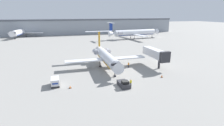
# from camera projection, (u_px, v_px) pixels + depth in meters

# --- Properties ---
(ground_plane) EXTENTS (600.00, 600.00, 0.00)m
(ground_plane) POSITION_uv_depth(u_px,v_px,m) (124.00, 87.00, 42.54)
(ground_plane) COLOR gray
(terminal_building) EXTENTS (180.00, 16.80, 12.79)m
(terminal_building) POSITION_uv_depth(u_px,v_px,m) (74.00, 26.00, 150.93)
(terminal_building) COLOR #8C939E
(terminal_building) RESTS_ON ground
(airplane_main) EXTENTS (26.78, 25.68, 10.83)m
(airplane_main) POSITION_uv_depth(u_px,v_px,m) (106.00, 57.00, 57.46)
(airplane_main) COLOR silver
(airplane_main) RESTS_ON ground
(pushback_tug) EXTENTS (2.24, 4.32, 1.76)m
(pushback_tug) POSITION_uv_depth(u_px,v_px,m) (124.00, 84.00, 42.84)
(pushback_tug) COLOR #2D2D33
(pushback_tug) RESTS_ON ground
(luggage_cart) EXTENTS (1.93, 3.69, 1.96)m
(luggage_cart) POSITION_uv_depth(u_px,v_px,m) (55.00, 82.00, 43.23)
(luggage_cart) COLOR #232326
(luggage_cart) RESTS_ON ground
(worker_near_tug) EXTENTS (0.40, 0.26, 1.88)m
(worker_near_tug) POSITION_uv_depth(u_px,v_px,m) (131.00, 83.00, 42.69)
(worker_near_tug) COLOR #232838
(worker_near_tug) RESTS_ON ground
(worker_by_wing) EXTENTS (0.40, 0.25, 1.82)m
(worker_by_wing) POSITION_uv_depth(u_px,v_px,m) (129.00, 65.00, 57.67)
(worker_by_wing) COLOR #232838
(worker_by_wing) RESTS_ON ground
(traffic_cone_left) EXTENTS (0.61, 0.61, 0.66)m
(traffic_cone_left) POSITION_uv_depth(u_px,v_px,m) (70.00, 87.00, 41.87)
(traffic_cone_left) COLOR black
(traffic_cone_left) RESTS_ON ground
(traffic_cone_right) EXTENTS (0.59, 0.59, 0.83)m
(traffic_cone_right) POSITION_uv_depth(u_px,v_px,m) (162.00, 76.00, 48.92)
(traffic_cone_right) COLOR black
(traffic_cone_right) RESTS_ON ground
(airplane_parked_far_left) EXTENTS (30.75, 32.80, 10.97)m
(airplane_parked_far_left) POSITION_uv_depth(u_px,v_px,m) (21.00, 32.00, 131.85)
(airplane_parked_far_left) COLOR white
(airplane_parked_far_left) RESTS_ON ground
(airplane_parked_far_right) EXTENTS (38.87, 32.05, 11.41)m
(airplane_parked_far_right) POSITION_uv_depth(u_px,v_px,m) (134.00, 33.00, 122.81)
(airplane_parked_far_right) COLOR silver
(airplane_parked_far_right) RESTS_ON ground
(jet_bridge) EXTENTS (3.20, 12.80, 6.19)m
(jet_bridge) POSITION_uv_depth(u_px,v_px,m) (155.00, 53.00, 58.08)
(jet_bridge) COLOR #2D2D33
(jet_bridge) RESTS_ON ground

